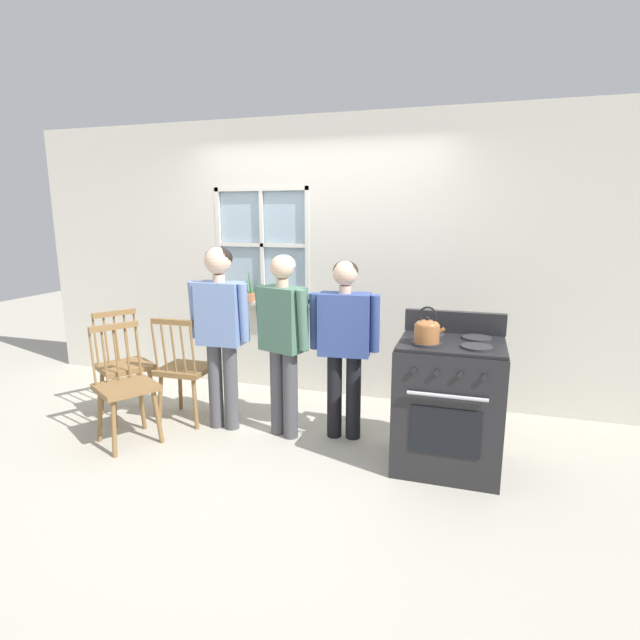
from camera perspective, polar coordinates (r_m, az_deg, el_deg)
name	(u,v)px	position (r m, az deg, el deg)	size (l,w,h in m)	color
ground_plane	(266,450)	(4.01, -6.16, -14.56)	(16.00, 16.00, 0.00)	#B2AD9E
wall_back	(323,261)	(4.91, 0.33, 6.77)	(6.40, 0.16, 2.70)	silver
chair_by_window	(124,367)	(4.80, -21.45, -5.01)	(0.56, 0.57, 0.94)	olive
chair_near_wall	(185,371)	(4.53, -15.21, -5.60)	(0.43, 0.41, 0.94)	olive
chair_center_cluster	(125,387)	(4.24, -21.35, -7.19)	(0.56, 0.57, 0.94)	olive
person_elderly_left	(220,320)	(4.17, -11.32, 0.04)	(0.52, 0.24, 1.53)	#4C4C51
person_teen_center	(283,331)	(3.96, -4.25, -1.27)	(0.51, 0.31, 1.48)	#4C4C51
person_adult_right	(345,334)	(3.93, 2.82, -1.61)	(0.56, 0.25, 1.44)	black
stove	(449,403)	(3.71, 14.49, -9.15)	(0.73, 0.68, 1.08)	#232326
kettle	(427,330)	(3.44, 12.14, -1.12)	(0.21, 0.17, 0.25)	#A86638
potted_plant	(248,294)	(5.15, -8.23, 3.00)	(0.15, 0.15, 0.32)	#935B3D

